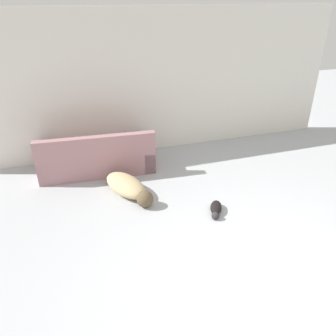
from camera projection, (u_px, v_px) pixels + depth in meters
ground_plane at (273, 300)px, 3.55m from camera, size 20.00×20.00×0.00m
wall_back at (159, 83)px, 6.48m from camera, size 7.68×0.06×2.78m
couch at (97, 158)px, 6.07m from camera, size 2.12×1.01×0.81m
dog at (128, 187)px, 5.38m from camera, size 0.77×1.31×0.29m
cat at (216, 209)px, 4.96m from camera, size 0.33×0.50×0.13m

